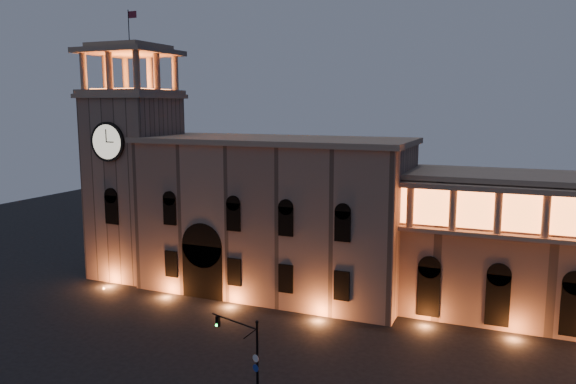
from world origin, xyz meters
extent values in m
plane|color=black|center=(0.00, 0.00, 0.00)|extent=(160.00, 160.00, 0.00)
cube|color=#8D6D5C|center=(-2.00, 22.00, 8.50)|extent=(30.00, 12.00, 17.00)
cube|color=gray|center=(-2.00, 22.00, 17.30)|extent=(30.80, 12.80, 0.60)
cube|color=black|center=(-8.00, 16.60, 3.00)|extent=(5.00, 1.40, 6.00)
cylinder|color=black|center=(-8.00, 16.60, 6.00)|extent=(5.00, 1.40, 5.00)
cube|color=orange|center=(-8.00, 16.40, 2.80)|extent=(4.20, 0.20, 5.00)
cube|color=#8D6D5C|center=(-20.50, 21.00, 11.00)|extent=(9.00, 9.00, 22.00)
cube|color=gray|center=(-20.50, 21.00, 22.25)|extent=(9.80, 9.80, 0.50)
cylinder|color=black|center=(-20.50, 16.32, 17.00)|extent=(4.60, 0.35, 4.60)
cylinder|color=beige|center=(-20.50, 16.18, 17.00)|extent=(4.00, 0.12, 4.00)
cube|color=gray|center=(-20.50, 21.00, 22.75)|extent=(9.40, 9.40, 0.50)
cube|color=orange|center=(-20.50, 21.00, 23.05)|extent=(6.80, 6.80, 0.15)
cylinder|color=gray|center=(-24.30, 17.20, 25.10)|extent=(0.76, 0.76, 4.20)
cylinder|color=gray|center=(-20.50, 17.20, 25.10)|extent=(0.76, 0.76, 4.20)
cylinder|color=gray|center=(-16.70, 17.20, 25.10)|extent=(0.76, 0.76, 4.20)
cylinder|color=gray|center=(-24.30, 24.80, 25.10)|extent=(0.76, 0.76, 4.20)
cylinder|color=gray|center=(-20.50, 24.80, 25.10)|extent=(0.76, 0.76, 4.20)
cylinder|color=gray|center=(-16.70, 24.80, 25.10)|extent=(0.76, 0.76, 4.20)
cylinder|color=gray|center=(-24.30, 21.00, 25.10)|extent=(0.76, 0.76, 4.20)
cylinder|color=gray|center=(-16.70, 21.00, 25.10)|extent=(0.76, 0.76, 4.20)
cube|color=gray|center=(-20.50, 21.00, 27.50)|extent=(9.80, 9.80, 0.60)
cube|color=gray|center=(-20.50, 21.00, 28.10)|extent=(7.50, 7.50, 0.60)
cylinder|color=black|center=(-20.50, 21.00, 30.40)|extent=(0.10, 0.10, 4.00)
plane|color=maroon|center=(-19.90, 21.00, 31.80)|extent=(1.20, 0.00, 1.20)
cylinder|color=gray|center=(14.00, 18.50, 11.50)|extent=(0.70, 0.70, 4.00)
cylinder|color=gray|center=(18.00, 18.50, 11.50)|extent=(0.70, 0.70, 4.00)
cylinder|color=gray|center=(22.00, 18.50, 11.50)|extent=(0.70, 0.70, 4.00)
cylinder|color=gray|center=(26.00, 18.50, 11.50)|extent=(0.70, 0.70, 4.00)
cylinder|color=black|center=(7.58, -2.32, 3.17)|extent=(0.18, 0.18, 6.34)
sphere|color=black|center=(7.58, -2.32, 6.43)|extent=(0.25, 0.25, 0.25)
cylinder|color=black|center=(5.42, -1.63, 5.89)|extent=(4.35, 1.48, 0.11)
cube|color=black|center=(3.78, -1.10, 5.43)|extent=(0.34, 0.32, 0.77)
cylinder|color=#0CE53F|center=(3.74, -1.24, 5.18)|extent=(0.18, 0.12, 0.16)
cylinder|color=silver|center=(7.50, -2.43, 3.80)|extent=(0.53, 0.20, 0.54)
cylinder|color=navy|center=(7.50, -2.43, 3.08)|extent=(0.53, 0.20, 0.54)
camera|label=1|loc=(23.74, -35.35, 21.15)|focal=35.00mm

